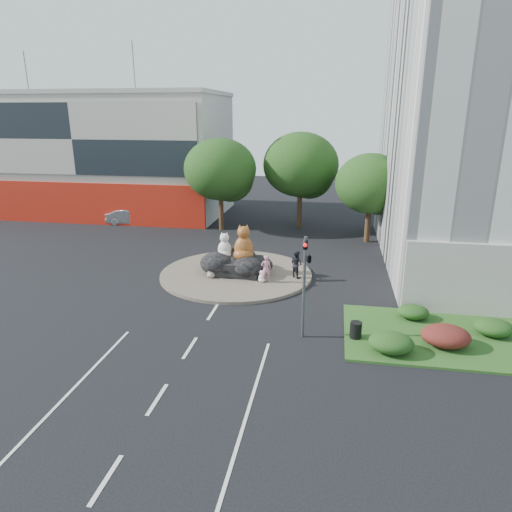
{
  "coord_description": "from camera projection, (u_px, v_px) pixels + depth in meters",
  "views": [
    {
      "loc": [
        6.2,
        -17.89,
        10.3
      ],
      "look_at": [
        1.66,
        8.15,
        2.0
      ],
      "focal_mm": 32.0,
      "sensor_mm": 36.0,
      "label": 1
    }
  ],
  "objects": [
    {
      "name": "ground",
      "position": [
        190.0,
        348.0,
        20.92
      ],
      "size": [
        120.0,
        120.0,
        0.0
      ],
      "primitive_type": "plane",
      "color": "black",
      "rests_on": "ground"
    },
    {
      "name": "roundabout_island",
      "position": [
        236.0,
        274.0,
        30.29
      ],
      "size": [
        10.0,
        10.0,
        0.2
      ],
      "primitive_type": "cylinder",
      "color": "brown",
      "rests_on": "ground"
    },
    {
      "name": "rock_plinth",
      "position": [
        236.0,
        266.0,
        30.12
      ],
      "size": [
        3.2,
        2.6,
        0.9
      ],
      "primitive_type": null,
      "color": "black",
      "rests_on": "roundabout_island"
    },
    {
      "name": "shophouse_block",
      "position": [
        105.0,
        154.0,
        48.26
      ],
      "size": [
        25.2,
        12.3,
        17.4
      ],
      "color": "#B8B6A6",
      "rests_on": "ground"
    },
    {
      "name": "grass_verge",
      "position": [
        451.0,
        338.0,
        21.75
      ],
      "size": [
        10.0,
        6.0,
        0.12
      ],
      "primitive_type": "cube",
      "color": "#284E1A",
      "rests_on": "ground"
    },
    {
      "name": "tree_left",
      "position": [
        221.0,
        172.0,
        40.73
      ],
      "size": [
        6.46,
        6.46,
        8.27
      ],
      "color": "#382314",
      "rests_on": "ground"
    },
    {
      "name": "tree_mid",
      "position": [
        301.0,
        168.0,
        41.37
      ],
      "size": [
        6.84,
        6.84,
        8.76
      ],
      "color": "#382314",
      "rests_on": "ground"
    },
    {
      "name": "tree_right",
      "position": [
        371.0,
        186.0,
        36.9
      ],
      "size": [
        5.7,
        5.7,
        7.3
      ],
      "color": "#382314",
      "rests_on": "ground"
    },
    {
      "name": "hedge_near_green",
      "position": [
        391.0,
        343.0,
        20.21
      ],
      "size": [
        2.0,
        1.6,
        0.9
      ],
      "primitive_type": "ellipsoid",
      "color": "#163811",
      "rests_on": "grass_verge"
    },
    {
      "name": "hedge_red",
      "position": [
        446.0,
        336.0,
        20.73
      ],
      "size": [
        2.2,
        1.76,
        0.99
      ],
      "primitive_type": "ellipsoid",
      "color": "#501715",
      "rests_on": "grass_verge"
    },
    {
      "name": "hedge_mid_green",
      "position": [
        494.0,
        327.0,
        21.76
      ],
      "size": [
        1.8,
        1.44,
        0.81
      ],
      "primitive_type": "ellipsoid",
      "color": "#163811",
      "rests_on": "grass_verge"
    },
    {
      "name": "hedge_back_green",
      "position": [
        413.0,
        312.0,
        23.57
      ],
      "size": [
        1.6,
        1.28,
        0.72
      ],
      "primitive_type": "ellipsoid",
      "color": "#163811",
      "rests_on": "grass_verge"
    },
    {
      "name": "traffic_light",
      "position": [
        307.0,
        266.0,
        20.88
      ],
      "size": [
        0.44,
        1.24,
        5.0
      ],
      "color": "#595B60",
      "rests_on": "ground"
    },
    {
      "name": "street_lamp",
      "position": [
        456.0,
        223.0,
        24.97
      ],
      "size": [
        2.34,
        0.22,
        8.06
      ],
      "color": "#595B60",
      "rests_on": "ground"
    },
    {
      "name": "cat_white",
      "position": [
        225.0,
        245.0,
        30.0
      ],
      "size": [
        1.16,
        1.03,
        1.78
      ],
      "primitive_type": null,
      "rotation": [
        0.0,
        0.0,
        -0.1
      ],
      "color": "silver",
      "rests_on": "rock_plinth"
    },
    {
      "name": "cat_tabby",
      "position": [
        244.0,
        242.0,
        29.59
      ],
      "size": [
        1.57,
        1.4,
        2.38
      ],
      "primitive_type": null,
      "rotation": [
        0.0,
        0.0,
        0.12
      ],
      "color": "#A26C21",
      "rests_on": "rock_plinth"
    },
    {
      "name": "kitten_calico",
      "position": [
        211.0,
        270.0,
        29.21
      ],
      "size": [
        0.64,
        0.56,
        1.03
      ],
      "primitive_type": null,
      "rotation": [
        0.0,
        0.0,
        -0.04
      ],
      "color": "silver",
      "rests_on": "roundabout_island"
    },
    {
      "name": "kitten_white",
      "position": [
        262.0,
        276.0,
        28.47
      ],
      "size": [
        0.6,
        0.58,
        0.78
      ],
      "primitive_type": null,
      "rotation": [
        0.0,
        0.0,
        0.49
      ],
      "color": "white",
      "rests_on": "roundabout_island"
    },
    {
      "name": "pedestrian_pink",
      "position": [
        266.0,
        269.0,
        28.28
      ],
      "size": [
        0.74,
        0.6,
        1.74
      ],
      "primitive_type": "imported",
      "rotation": [
        0.0,
        0.0,
        3.48
      ],
      "color": "#C07C8B",
      "rests_on": "roundabout_island"
    },
    {
      "name": "pedestrian_dark",
      "position": [
        296.0,
        264.0,
        29.14
      ],
      "size": [
        1.08,
        1.07,
        1.76
      ],
      "primitive_type": "imported",
      "rotation": [
        0.0,
        0.0,
        2.42
      ],
      "color": "black",
      "rests_on": "roundabout_island"
    },
    {
      "name": "parked_car",
      "position": [
        131.0,
        216.0,
        44.07
      ],
      "size": [
        4.73,
        2.02,
        1.52
      ],
      "primitive_type": "imported",
      "rotation": [
        0.0,
        0.0,
        1.66
      ],
      "color": "#9B9DA2",
      "rests_on": "ground"
    },
    {
      "name": "litter_bin",
      "position": [
        356.0,
        330.0,
        21.54
      ],
      "size": [
        0.69,
        0.69,
        0.78
      ],
      "primitive_type": "cylinder",
      "rotation": [
        0.0,
        0.0,
        -0.27
      ],
      "color": "black",
      "rests_on": "grass_verge"
    }
  ]
}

